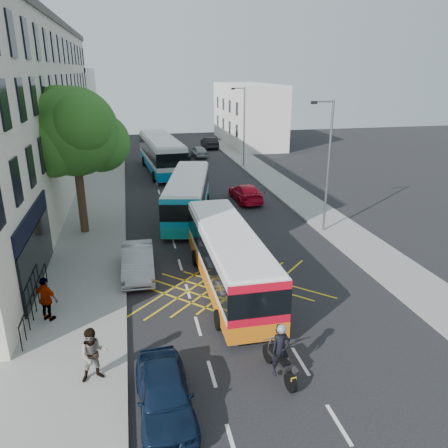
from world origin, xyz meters
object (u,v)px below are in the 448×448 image
parked_car_silver (138,261)px  pedestrian_far (46,299)px  distant_car_silver (199,151)px  distant_car_dark (209,143)px  parked_car_blue (164,394)px  street_tree (74,133)px  bus_mid (188,196)px  bus_near (229,258)px  bus_far (161,154)px  motorbike (280,352)px  red_hatchback (246,193)px  pedestrian_near (94,355)px  lamp_near (327,160)px  lamp_far (243,123)px  distant_car_grey (179,152)px

parked_car_silver → pedestrian_far: size_ratio=2.33×
distant_car_silver → parked_car_silver: bearing=69.2°
distant_car_dark → pedestrian_far: 42.58m
parked_car_blue → street_tree: bearing=100.4°
bus_mid → parked_car_silver: (-3.72, -8.58, -0.82)m
parked_car_blue → bus_near: bearing=61.9°
bus_far → distant_car_dark: size_ratio=2.85×
distant_car_silver → bus_mid: bearing=72.9°
motorbike → distant_car_silver: size_ratio=0.58×
red_hatchback → pedestrian_far: (-12.36, -15.31, 0.43)m
bus_far → pedestrian_near: bus_far is taller
lamp_near → pedestrian_far: lamp_near is taller
lamp_far → red_hatchback: (-2.91, -12.17, -3.94)m
bus_mid → pedestrian_near: (-5.35, -16.50, -0.46)m
street_tree → distant_car_silver: (11.11, 23.90, -5.63)m
distant_car_dark → pedestrian_far: (-14.07, -40.18, 0.37)m
pedestrian_far → bus_near: bearing=-136.0°
lamp_far → distant_car_dark: 13.33m
parked_car_silver → red_hatchback: (8.66, 11.52, -0.06)m
bus_far → parked_car_blue: bus_far is taller
bus_mid → motorbike: bearing=-75.1°
bus_near → distant_car_grey: 32.97m
pedestrian_near → bus_near: bearing=34.8°
parked_car_blue → parked_car_silver: (-0.48, 9.75, 0.04)m
lamp_far → parked_car_blue: lamp_far is taller
bus_near → distant_car_dark: size_ratio=2.32×
motorbike → bus_near: bearing=83.3°
lamp_near → red_hatchback: size_ratio=1.73×
lamp_near → pedestrian_near: bearing=-138.7°
bus_mid → parked_car_blue: (-3.25, -18.33, -0.86)m
distant_car_grey → pedestrian_near: 39.23m
distant_car_dark → lamp_near: bearing=89.0°
bus_near → parked_car_blue: size_ratio=2.55×
pedestrian_far → lamp_far: bearing=-85.9°
bus_near → bus_mid: 10.88m
distant_car_silver → distant_car_dark: 6.30m
parked_car_silver → pedestrian_near: bearing=-100.3°
distant_car_grey → distant_car_silver: 2.29m
lamp_near → pedestrian_far: (-15.27, -7.49, -3.52)m
distant_car_silver → bus_near: bearing=77.1°
lamp_near → parked_car_blue: size_ratio=1.99×
distant_car_silver → lamp_far: bearing=111.5°
red_hatchback → distant_car_silver: bearing=-89.1°
lamp_near → parked_car_silver: size_ratio=1.81×
lamp_near → parked_car_blue: 17.87m
distant_car_grey → distant_car_silver: distant_car_grey is taller
bus_mid → parked_car_blue: size_ratio=2.67×
bus_mid → distant_car_silver: bus_mid is taller
bus_near → red_hatchback: size_ratio=2.20×
red_hatchback → pedestrian_near: bearing=60.9°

